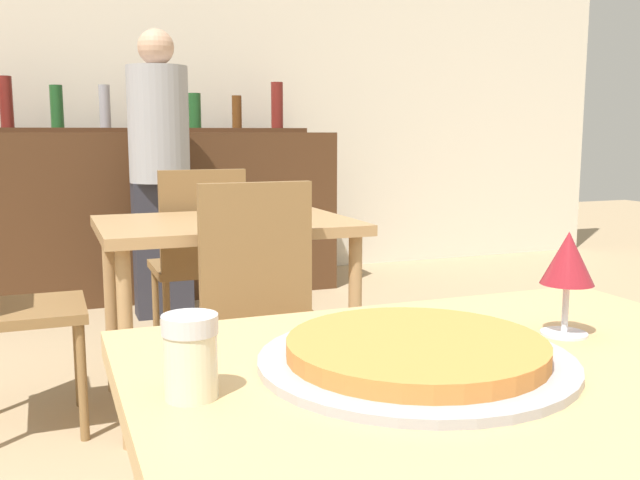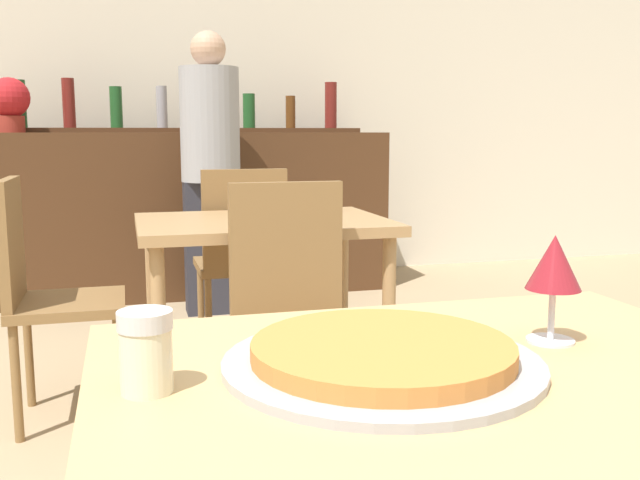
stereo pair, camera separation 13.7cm
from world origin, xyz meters
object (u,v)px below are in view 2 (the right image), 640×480
at_px(chair_far_side_back, 242,252).
at_px(potted_plant, 10,102).
at_px(wine_glass, 554,266).
at_px(pizza_tray, 382,356).
at_px(person_standing, 211,164).
at_px(chair_far_side_left, 44,284).
at_px(cheese_shaker, 146,351).
at_px(chair_far_side_front, 293,303).

xyz_separation_m(chair_far_side_back, potted_plant, (-1.16, 1.47, 0.73)).
distance_m(wine_glass, potted_plant, 4.02).
bearing_deg(potted_plant, pizza_tray, -75.91).
bearing_deg(person_standing, chair_far_side_left, -118.18).
bearing_deg(chair_far_side_back, wine_glass, 92.13).
bearing_deg(person_standing, cheese_shaker, -98.00).
bearing_deg(chair_far_side_left, wine_glass, -153.73).
height_order(pizza_tray, wine_glass, wine_glass).
height_order(chair_far_side_front, wine_glass, wine_glass).
relative_size(wine_glass, potted_plant, 0.48).
bearing_deg(chair_far_side_left, pizza_tray, -161.69).
bearing_deg(chair_far_side_front, person_standing, 90.73).
relative_size(chair_far_side_left, person_standing, 0.55).
bearing_deg(chair_far_side_left, potted_plant, 10.00).
xyz_separation_m(pizza_tray, person_standing, (0.17, 3.32, 0.11)).
relative_size(cheese_shaker, potted_plant, 0.30).
height_order(chair_far_side_front, chair_far_side_left, same).
distance_m(cheese_shaker, potted_plant, 3.94).
xyz_separation_m(pizza_tray, potted_plant, (-0.97, 3.85, 0.47)).
height_order(wine_glass, potted_plant, potted_plant).
bearing_deg(potted_plant, person_standing, -25.05).
distance_m(pizza_tray, potted_plant, 4.00).
bearing_deg(chair_far_side_front, chair_far_side_left, 147.32).
height_order(chair_far_side_left, potted_plant, potted_plant).
xyz_separation_m(chair_far_side_left, cheese_shaker, (0.32, -1.87, 0.29)).
distance_m(chair_far_side_left, person_standing, 1.70).
relative_size(chair_far_side_front, chair_far_side_left, 1.00).
relative_size(chair_far_side_left, pizza_tray, 2.14).
xyz_separation_m(wine_glass, potted_plant, (-1.25, 3.80, 0.37)).
bearing_deg(wine_glass, pizza_tray, -170.79).
relative_size(chair_far_side_back, potted_plant, 2.75).
xyz_separation_m(cheese_shaker, person_standing, (0.47, 3.33, 0.07)).
bearing_deg(person_standing, pizza_tray, -92.90).
relative_size(chair_far_side_back, pizza_tray, 2.14).
xyz_separation_m(chair_far_side_front, potted_plant, (-1.16, 2.51, 0.73)).
bearing_deg(chair_far_side_front, potted_plant, 114.79).
height_order(person_standing, wine_glass, person_standing).
relative_size(chair_far_side_front, chair_far_side_back, 1.00).
distance_m(chair_far_side_back, person_standing, 1.01).
distance_m(chair_far_side_front, cheese_shaker, 1.46).
height_order(chair_far_side_back, pizza_tray, chair_far_side_back).
distance_m(chair_far_side_left, pizza_tray, 1.97).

